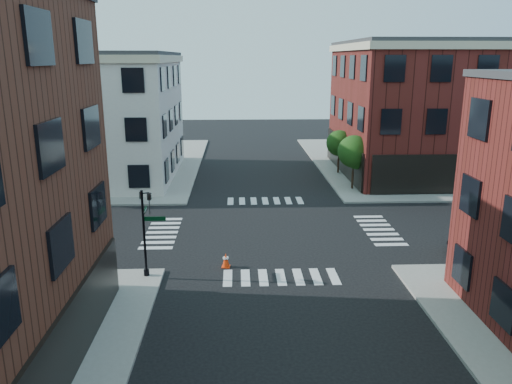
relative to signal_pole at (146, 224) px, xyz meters
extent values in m
plane|color=black|center=(6.72, 6.68, -2.86)|extent=(120.00, 120.00, 0.00)
cube|color=gray|center=(27.72, 27.68, -2.78)|extent=(30.00, 30.00, 0.15)
cube|color=gray|center=(-14.28, 27.68, -2.78)|extent=(30.00, 30.00, 0.15)
cube|color=#4E1813|center=(27.22, 22.68, 3.14)|extent=(25.00, 16.00, 12.00)
cube|color=silver|center=(-12.28, 22.68, 2.64)|extent=(22.00, 16.00, 11.00)
cylinder|color=black|center=(14.22, 16.68, -1.97)|extent=(0.18, 0.18, 1.47)
cylinder|color=black|center=(14.22, 16.68, -1.24)|extent=(0.12, 0.12, 1.47)
sphere|color=black|center=(14.22, 16.68, 0.44)|extent=(2.69, 2.69, 2.69)
sphere|color=black|center=(14.47, 16.58, -0.10)|extent=(1.85, 1.85, 1.85)
cylinder|color=black|center=(14.22, 22.68, -2.04)|extent=(0.18, 0.18, 1.33)
cylinder|color=black|center=(14.22, 22.68, -1.38)|extent=(0.12, 0.12, 1.33)
sphere|color=black|center=(14.22, 22.68, 0.14)|extent=(2.43, 2.43, 2.43)
sphere|color=black|center=(14.47, 22.58, -0.35)|extent=(1.67, 1.67, 1.67)
cylinder|color=black|center=(-0.08, -0.12, -0.56)|extent=(0.12, 0.12, 4.60)
cylinder|color=black|center=(-0.08, -0.12, -2.56)|extent=(0.28, 0.28, 0.30)
cube|color=#053819|center=(0.47, -0.12, 0.29)|extent=(1.10, 0.03, 0.22)
cube|color=#053819|center=(-0.08, 0.43, 0.54)|extent=(0.03, 1.10, 0.22)
imported|color=black|center=(0.27, -0.02, 1.04)|extent=(0.22, 0.18, 1.10)
imported|color=black|center=(-0.18, 0.23, 1.04)|extent=(0.18, 0.22, 1.10)
cube|color=#BDBDC0|center=(17.91, 2.47, -1.41)|extent=(1.97, 2.33, 1.86)
cube|color=black|center=(17.03, 2.52, -1.09)|extent=(0.18, 1.77, 0.84)
cylinder|color=black|center=(17.86, 1.49, -2.39)|extent=(0.95, 0.37, 0.93)
cylinder|color=black|center=(17.96, 3.45, -2.39)|extent=(0.95, 0.37, 0.93)
cube|color=#F4380A|center=(3.91, 1.09, -2.83)|extent=(0.49, 0.49, 0.05)
cone|color=#F4380A|center=(3.91, 1.09, -2.46)|extent=(0.46, 0.46, 0.80)
cylinder|color=white|center=(3.91, 1.09, -2.34)|extent=(0.31, 0.31, 0.09)
camera|label=1|loc=(4.55, -23.58, 7.94)|focal=35.00mm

